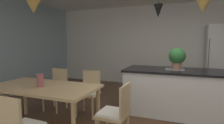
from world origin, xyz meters
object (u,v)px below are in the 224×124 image
Objects in this scene: refrigerator at (219,59)px; dining_table at (43,90)px; potted_plant_on_island at (177,57)px; chair_kitchen_end at (116,112)px; chair_far_right at (89,91)px; kitchen_island at (176,91)px; chair_far_left at (56,88)px; vase_on_dining_table at (40,80)px.

dining_table is at bearing -132.00° from refrigerator.
refrigerator is 2.28m from potted_plant_on_island.
chair_far_right is at bearing 136.39° from chair_kitchen_end.
kitchen_island is (1.63, 0.66, -0.01)m from chair_far_right.
chair_far_right is 1.00× the size of chair_far_left.
kitchen_island is (0.77, 1.48, -0.01)m from chair_kitchen_end.
potted_plant_on_island is 2.55m from vase_on_dining_table.
chair_far_left is at bearing 179.99° from chair_far_right.
chair_far_left is at bearing -164.67° from potted_plant_on_island.
dining_table is 1.27m from chair_kitchen_end.
refrigerator reaches higher than vase_on_dining_table.
chair_far_right is 1.88m from potted_plant_on_island.
chair_far_left reaches higher than dining_table.
kitchen_island is 0.69m from potted_plant_on_island.
kitchen_island is 2.32m from refrigerator.
chair_kitchen_end is (1.26, -0.00, -0.19)m from dining_table.
vase_on_dining_table reaches higher than chair_kitchen_end.
chair_kitchen_end is 1.67m from kitchen_island.
chair_far_left is 0.42× the size of kitchen_island.
kitchen_island reaches higher than dining_table.
chair_kitchen_end is at bearing -26.36° from chair_far_left.
refrigerator is at bearing 48.00° from dining_table.
chair_kitchen_end is 1.85m from chair_far_left.
potted_plant_on_island is at bearing 180.00° from kitchen_island.
potted_plant_on_island reaches higher than kitchen_island.
chair_far_right is at bearing 64.17° from dining_table.
chair_far_right and chair_far_left have the same top height.
vase_on_dining_table is (0.41, -0.88, 0.37)m from chair_far_left.
potted_plant_on_island reaches higher than chair_kitchen_end.
chair_far_right is at bearing -0.01° from chair_far_left.
potted_plant_on_island is at bearing 36.27° from dining_table.
chair_far_right is at bearing -135.82° from refrigerator.
chair_kitchen_end and chair_far_left have the same top height.
chair_far_left is 4.31× the size of vase_on_dining_table.
vase_on_dining_table reaches higher than chair_far_left.
refrigerator reaches higher than kitchen_island.
vase_on_dining_table is at bearing -113.71° from chair_far_right.
refrigerator is 4.43× the size of potted_plant_on_island.
vase_on_dining_table is at bearing -65.35° from chair_far_left.
chair_far_right is 4.31× the size of vase_on_dining_table.
refrigerator is (1.09, 1.99, 0.51)m from kitchen_island.
vase_on_dining_table is (0.01, -0.07, 0.17)m from dining_table.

